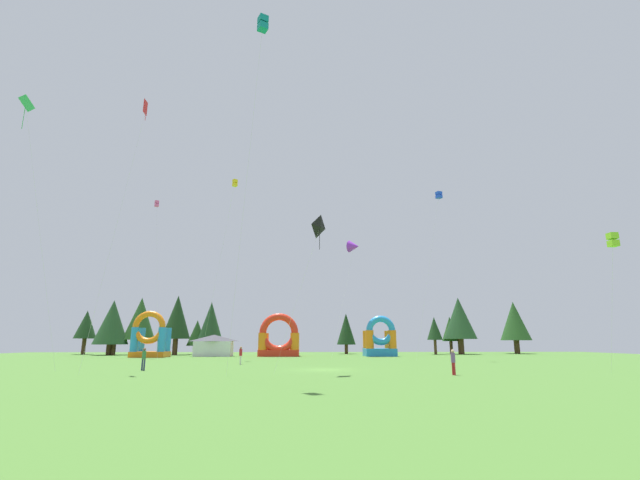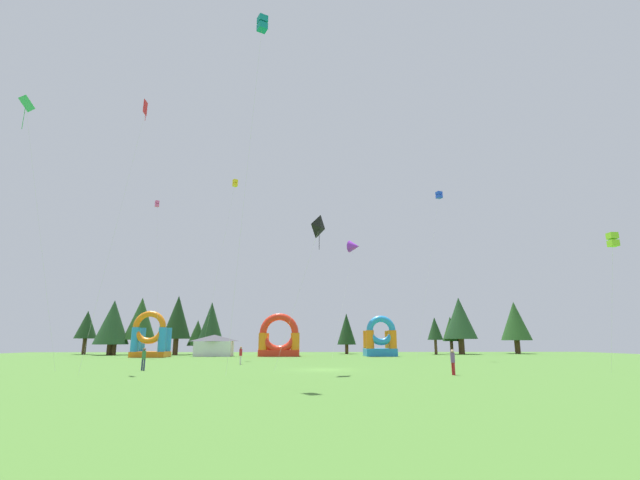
% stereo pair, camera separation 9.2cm
% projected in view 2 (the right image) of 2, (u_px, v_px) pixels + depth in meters
% --- Properties ---
extents(ground_plane, '(120.00, 120.00, 0.00)m').
position_uv_depth(ground_plane, '(324.00, 370.00, 37.11)').
color(ground_plane, '#47752D').
extents(kite_black_diamond, '(4.13, 1.45, 11.92)m').
position_uv_depth(kite_black_diamond, '(320.00, 228.00, 35.38)').
color(kite_black_diamond, black).
rests_on(kite_black_diamond, ground_plane).
extents(kite_blue_box, '(5.15, 2.23, 22.60)m').
position_uv_depth(kite_blue_box, '(439.00, 196.00, 61.13)').
color(kite_blue_box, blue).
rests_on(kite_blue_box, ground_plane).
extents(kite_yellow_box, '(5.07, 6.01, 25.11)m').
position_uv_depth(kite_yellow_box, '(235.00, 184.00, 63.59)').
color(kite_yellow_box, yellow).
rests_on(kite_yellow_box, ground_plane).
extents(kite_red_diamond, '(1.65, 5.71, 24.48)m').
position_uv_depth(kite_red_diamond, '(147.00, 110.00, 41.62)').
color(kite_red_diamond, red).
rests_on(kite_red_diamond, ground_plane).
extents(kite_teal_box, '(2.62, 4.61, 25.62)m').
position_uv_depth(kite_teal_box, '(262.00, 25.00, 32.26)').
color(kite_teal_box, '#0C7F7A').
rests_on(kite_teal_box, ground_plane).
extents(kite_lime_box, '(0.60, 2.55, 10.26)m').
position_uv_depth(kite_lime_box, '(613.00, 240.00, 32.82)').
color(kite_lime_box, '#8CD826').
rests_on(kite_lime_box, ground_plane).
extents(kite_pink_box, '(4.56, 7.14, 23.95)m').
position_uv_depth(kite_pink_box, '(157.00, 205.00, 69.40)').
color(kite_pink_box, '#EA599E').
rests_on(kite_pink_box, ground_plane).
extents(kite_green_diamond, '(4.54, 3.16, 22.72)m').
position_uv_depth(kite_green_diamond, '(25.00, 107.00, 37.71)').
color(kite_green_diamond, green).
rests_on(kite_green_diamond, ground_plane).
extents(kite_purple_delta, '(5.77, 8.22, 19.17)m').
position_uv_depth(kite_purple_delta, '(354.00, 246.00, 75.02)').
color(kite_purple_delta, purple).
rests_on(kite_purple_delta, ground_plane).
extents(person_left_edge, '(0.33, 0.33, 1.80)m').
position_uv_depth(person_left_edge, '(144.00, 357.00, 36.34)').
color(person_left_edge, navy).
rests_on(person_left_edge, ground_plane).
extents(person_midfield, '(0.39, 0.39, 1.79)m').
position_uv_depth(person_midfield, '(241.00, 354.00, 45.47)').
color(person_midfield, silver).
rests_on(person_midfield, ground_plane).
extents(person_near_camera, '(0.41, 0.41, 1.77)m').
position_uv_depth(person_near_camera, '(453.00, 360.00, 31.42)').
color(person_near_camera, '#B21E26').
rests_on(person_near_camera, ground_plane).
extents(inflatable_red_slide, '(6.37, 4.86, 6.64)m').
position_uv_depth(inflatable_red_slide, '(279.00, 342.00, 69.65)').
color(inflatable_red_slide, red).
rests_on(inflatable_red_slide, ground_plane).
extents(inflatable_blue_arch, '(4.84, 4.51, 6.28)m').
position_uv_depth(inflatable_blue_arch, '(380.00, 342.00, 70.04)').
color(inflatable_blue_arch, '#268CD8').
rests_on(inflatable_blue_arch, ground_plane).
extents(inflatable_orange_dome, '(5.04, 3.90, 6.75)m').
position_uv_depth(inflatable_orange_dome, '(150.00, 339.00, 65.75)').
color(inflatable_orange_dome, orange).
rests_on(inflatable_orange_dome, ground_plane).
extents(festival_tent, '(5.77, 3.22, 3.32)m').
position_uv_depth(festival_tent, '(214.00, 345.00, 69.58)').
color(festival_tent, silver).
rests_on(festival_tent, ground_plane).
extents(tree_row_0, '(3.85, 3.85, 7.77)m').
position_uv_depth(tree_row_0, '(87.00, 325.00, 80.04)').
color(tree_row_0, '#4C331E').
rests_on(tree_row_0, ground_plane).
extents(tree_row_1, '(5.80, 5.80, 9.33)m').
position_uv_depth(tree_row_1, '(113.00, 322.00, 76.33)').
color(tree_row_1, '#4C331E').
rests_on(tree_row_1, ground_plane).
extents(tree_row_2, '(3.71, 3.71, 6.40)m').
position_uv_depth(tree_row_2, '(116.00, 331.00, 75.74)').
color(tree_row_2, '#4C331E').
rests_on(tree_row_2, ground_plane).
extents(tree_row_3, '(5.43, 5.43, 9.93)m').
position_uv_depth(tree_row_3, '(141.00, 319.00, 78.29)').
color(tree_row_3, '#4C331E').
rests_on(tree_row_3, ground_plane).
extents(tree_row_4, '(4.85, 4.85, 10.24)m').
position_uv_depth(tree_row_4, '(178.00, 317.00, 77.51)').
color(tree_row_4, '#4C331E').
rests_on(tree_row_4, ground_plane).
extents(tree_row_5, '(3.52, 3.52, 6.03)m').
position_uv_depth(tree_row_5, '(197.00, 333.00, 79.30)').
color(tree_row_5, '#4C331E').
rests_on(tree_row_5, ground_plane).
extents(tree_row_6, '(4.45, 4.45, 9.19)m').
position_uv_depth(tree_row_6, '(211.00, 322.00, 78.39)').
color(tree_row_6, '#4C331E').
rests_on(tree_row_6, ground_plane).
extents(tree_row_7, '(3.51, 3.51, 7.46)m').
position_uv_depth(tree_row_7, '(346.00, 329.00, 82.88)').
color(tree_row_7, '#4C331E').
rests_on(tree_row_7, ground_plane).
extents(tree_row_8, '(2.76, 2.76, 6.57)m').
position_uv_depth(tree_row_8, '(435.00, 329.00, 79.46)').
color(tree_row_8, '#4C331E').
rests_on(tree_row_8, ground_plane).
extents(tree_row_9, '(3.19, 3.19, 6.82)m').
position_uv_depth(tree_row_9, '(451.00, 329.00, 82.28)').
color(tree_row_9, '#4C331E').
rests_on(tree_row_9, ground_plane).
extents(tree_row_10, '(5.95, 5.95, 10.24)m').
position_uv_depth(tree_row_10, '(460.00, 318.00, 81.42)').
color(tree_row_10, '#4C331E').
rests_on(tree_row_10, ground_plane).
extents(tree_row_11, '(5.60, 5.60, 9.79)m').
position_uv_depth(tree_row_11, '(515.00, 321.00, 84.58)').
color(tree_row_11, '#4C331E').
rests_on(tree_row_11, ground_plane).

